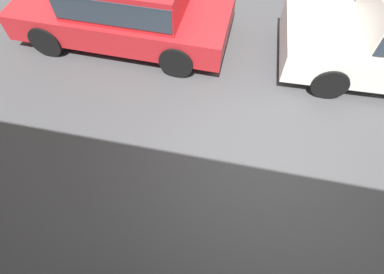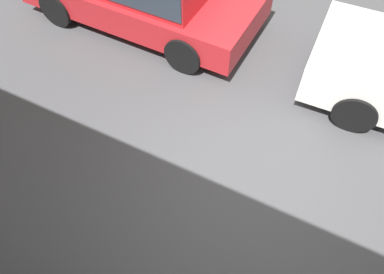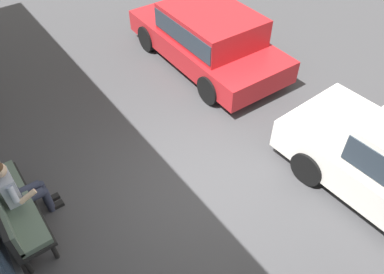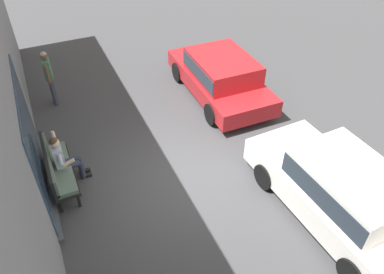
{
  "view_description": "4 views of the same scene",
  "coord_description": "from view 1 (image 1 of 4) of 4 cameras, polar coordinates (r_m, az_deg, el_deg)",
  "views": [
    {
      "loc": [
        0.56,
        2.6,
        4.08
      ],
      "look_at": [
        0.98,
        0.59,
        1.05
      ],
      "focal_mm": 28.0,
      "sensor_mm": 36.0,
      "label": 1
    },
    {
      "loc": [
        -0.51,
        2.6,
        4.38
      ],
      "look_at": [
        0.67,
        0.26,
        0.82
      ],
      "focal_mm": 35.0,
      "sensor_mm": 36.0,
      "label": 2
    },
    {
      "loc": [
        -3.24,
        2.6,
        5.19
      ],
      "look_at": [
        0.17,
        0.1,
        1.04
      ],
      "focal_mm": 35.0,
      "sensor_mm": 36.0,
      "label": 3
    },
    {
      "loc": [
        -5.95,
        2.6,
        6.57
      ],
      "look_at": [
        0.17,
        -0.17,
        1.06
      ],
      "focal_mm": 35.0,
      "sensor_mm": 36.0,
      "label": 4
    }
  ],
  "objects": [
    {
      "name": "ground_plane",
      "position": [
        4.87,
        12.8,
        -3.18
      ],
      "size": [
        60.0,
        60.0,
        0.0
      ],
      "primitive_type": "plane",
      "color": "#424244"
    },
    {
      "name": "parked_car_mid",
      "position": [
        6.43,
        -12.56,
        23.62
      ],
      "size": [
        4.25,
        2.02,
        1.38
      ],
      "color": "red",
      "rests_on": "ground_plane"
    }
  ]
}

